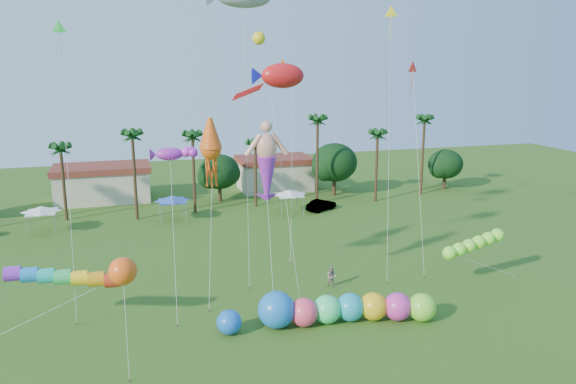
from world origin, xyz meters
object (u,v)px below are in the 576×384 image
object	(u,v)px
car_b	(321,205)
spectator_b	(332,277)
caterpillar_inflatable	(341,309)
blue_ball	(229,322)

from	to	relation	value
car_b	spectator_b	world-z (taller)	spectator_b
spectator_b	caterpillar_inflatable	world-z (taller)	caterpillar_inflatable
spectator_b	blue_ball	distance (m)	11.22
blue_ball	caterpillar_inflatable	bearing A→B (deg)	-4.69
spectator_b	caterpillar_inflatable	bearing A→B (deg)	-75.51
car_b	caterpillar_inflatable	world-z (taller)	caterpillar_inflatable
car_b	caterpillar_inflatable	xyz separation A→B (m)	(-9.50, -29.98, 0.39)
spectator_b	car_b	bearing A→B (deg)	101.86
car_b	caterpillar_inflatable	distance (m)	31.45
spectator_b	caterpillar_inflatable	distance (m)	6.58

